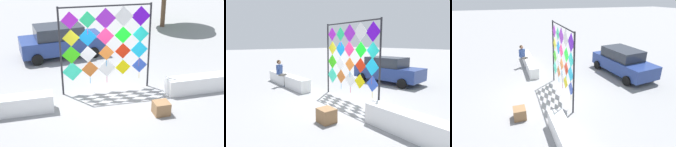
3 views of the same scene
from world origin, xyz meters
The scene contains 7 objects.
ground centered at (0.00, 0.00, 0.00)m, with size 120.00×120.00×0.00m, color gray.
plaza_ledge_left centered at (-4.24, -0.28, 0.31)m, with size 4.30×0.53×0.62m, color white.
plaza_ledge_right centered at (4.24, -0.28, 0.31)m, with size 4.30×0.53×0.62m, color white.
kite_display_rack centered at (-0.01, 0.67, 1.94)m, with size 3.36×0.17×3.29m.
seated_vendor centered at (-4.31, -0.61, 0.86)m, with size 0.71×0.69×1.47m.
parked_car centered at (-1.30, 4.89, 0.78)m, with size 4.16×2.29×1.55m.
cardboard_box_large centered at (1.35, -1.48, 0.22)m, with size 0.51×0.47×0.44m, color olive.
Camera 2 is at (6.10, -4.76, 2.47)m, focal length 31.45 mm.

